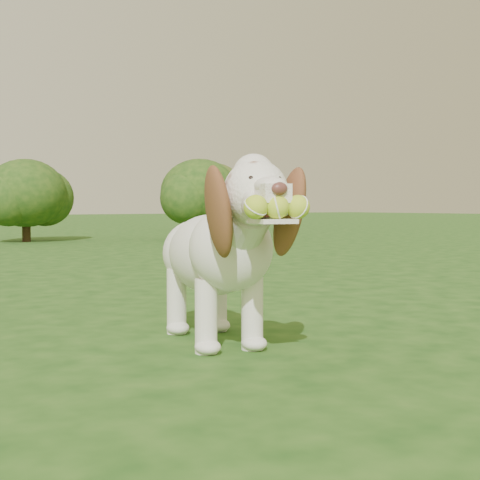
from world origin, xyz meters
TOP-DOWN VIEW (x-y plane):
  - ground at (0.00, 0.00)m, footprint 80.00×80.00m
  - dog at (-0.30, -0.65)m, footprint 0.62×1.26m
  - shrub_d at (4.44, 7.26)m, footprint 1.42×1.42m
  - shrub_f at (7.16, 11.09)m, footprint 1.64×1.64m
  - shrub_c at (1.60, 8.28)m, footprint 1.36×1.36m

SIDE VIEW (x-z plane):
  - ground at x=0.00m, z-range 0.00..0.00m
  - dog at x=-0.30m, z-range 0.03..0.85m
  - shrub_c at x=1.60m, z-range 0.12..1.54m
  - shrub_d at x=4.44m, z-range 0.13..1.60m
  - shrub_f at x=7.16m, z-range 0.15..1.84m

